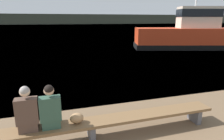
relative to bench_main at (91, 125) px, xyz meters
name	(u,v)px	position (x,y,z in m)	size (l,w,h in m)	color
water_surface	(52,24)	(1.17, 121.68, -0.36)	(240.00, 240.00, 0.00)	teal
far_shoreline	(52,19)	(1.17, 117.09, 2.36)	(600.00, 12.00, 5.44)	#424738
bench_main	(91,125)	(0.00, 0.00, 0.00)	(6.20, 0.49, 0.45)	brown
person_left	(27,112)	(-1.29, 0.01, 0.49)	(0.43, 0.42, 0.97)	#4C382D
person_right	(50,110)	(-0.84, 0.01, 0.48)	(0.43, 0.42, 0.95)	#2D4C3D
shopping_bag	(77,118)	(-0.31, 0.03, 0.19)	(0.30, 0.24, 0.23)	#9E754C
tugboat_red	(192,36)	(11.85, 11.65, 0.83)	(10.71, 5.76, 6.72)	red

